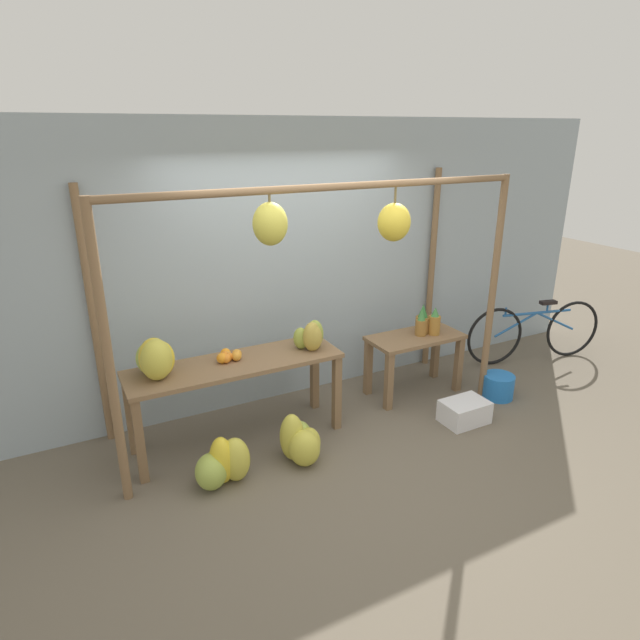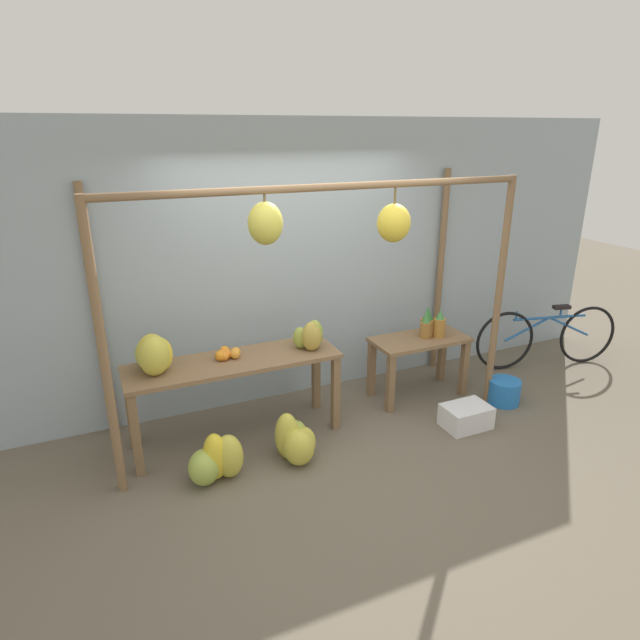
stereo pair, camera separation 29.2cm
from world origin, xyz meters
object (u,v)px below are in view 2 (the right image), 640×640
object	(u,v)px
blue_bucket	(504,391)
papaya_pile	(311,336)
banana_pile_ground_left	(215,460)
banana_pile_ground_right	(296,441)
orange_pile	(227,354)
parked_bicycle	(547,337)
banana_pile_on_table	(154,354)
fruit_crate_white	(466,416)
pineapple_cluster	(431,325)

from	to	relation	value
blue_bucket	papaya_pile	world-z (taller)	papaya_pile
banana_pile_ground_left	banana_pile_ground_right	xyz separation A→B (m)	(0.70, -0.00, -0.00)
orange_pile	banana_pile_ground_right	world-z (taller)	orange_pile
banana_pile_ground_right	parked_bicycle	distance (m)	3.47
orange_pile	blue_bucket	world-z (taller)	orange_pile
papaya_pile	blue_bucket	bearing A→B (deg)	-12.16
banana_pile_on_table	orange_pile	xyz separation A→B (m)	(0.62, 0.04, -0.12)
banana_pile_ground_right	blue_bucket	size ratio (longest dim) A/B	1.57
papaya_pile	banana_pile_ground_left	bearing A→B (deg)	-155.12
banana_pile_on_table	orange_pile	world-z (taller)	banana_pile_on_table
banana_pile_ground_left	papaya_pile	world-z (taller)	papaya_pile
fruit_crate_white	blue_bucket	distance (m)	0.70
pineapple_cluster	banana_pile_ground_right	distance (m)	1.92
pineapple_cluster	papaya_pile	size ratio (longest dim) A/B	0.97
banana_pile_on_table	orange_pile	size ratio (longest dim) A/B	2.13
pineapple_cluster	blue_bucket	size ratio (longest dim) A/B	0.99
pineapple_cluster	parked_bicycle	bearing A→B (deg)	0.41
banana_pile_on_table	banana_pile_ground_left	bearing A→B (deg)	-59.60
pineapple_cluster	blue_bucket	world-z (taller)	pineapple_cluster
orange_pile	pineapple_cluster	distance (m)	2.14
banana_pile_ground_left	banana_pile_ground_right	world-z (taller)	banana_pile_ground_right
parked_bicycle	banana_pile_ground_right	bearing A→B (deg)	-170.33
pineapple_cluster	banana_pile_ground_left	size ratio (longest dim) A/B	0.61
orange_pile	fruit_crate_white	distance (m)	2.33
banana_pile_ground_right	fruit_crate_white	world-z (taller)	banana_pile_ground_right
papaya_pile	orange_pile	bearing A→B (deg)	171.53
banana_pile_ground_right	papaya_pile	xyz separation A→B (m)	(0.35, 0.48, 0.73)
pineapple_cluster	banana_pile_ground_left	distance (m)	2.56
banana_pile_ground_right	blue_bucket	bearing A→B (deg)	1.37
orange_pile	parked_bicycle	size ratio (longest dim) A/B	0.14
parked_bicycle	papaya_pile	world-z (taller)	papaya_pile
banana_pile_ground_left	banana_pile_ground_right	bearing A→B (deg)	-0.08
banana_pile_on_table	banana_pile_ground_left	world-z (taller)	banana_pile_on_table
banana_pile_ground_right	papaya_pile	world-z (taller)	papaya_pile
pineapple_cluster	fruit_crate_white	size ratio (longest dim) A/B	0.73
fruit_crate_white	blue_bucket	xyz separation A→B (m)	(0.66, 0.22, 0.02)
orange_pile	banana_pile_on_table	bearing A→B (deg)	-176.43
banana_pile_ground_left	blue_bucket	xyz separation A→B (m)	(3.03, 0.06, -0.05)
banana_pile_on_table	parked_bicycle	bearing A→B (deg)	0.31
banana_pile_ground_left	papaya_pile	bearing A→B (deg)	24.88
banana_pile_ground_right	parked_bicycle	bearing A→B (deg)	9.67
banana_pile_on_table	banana_pile_ground_right	world-z (taller)	banana_pile_on_table
fruit_crate_white	blue_bucket	size ratio (longest dim) A/B	1.36
banana_pile_ground_left	blue_bucket	distance (m)	3.03
banana_pile_on_table	fruit_crate_white	size ratio (longest dim) A/B	1.16
parked_bicycle	orange_pile	bearing A→B (deg)	179.79
banana_pile_on_table	papaya_pile	bearing A→B (deg)	-3.07
banana_pile_ground_left	fruit_crate_white	distance (m)	2.38
parked_bicycle	papaya_pile	xyz separation A→B (m)	(-3.07, -0.10, 0.53)
blue_bucket	banana_pile_ground_left	bearing A→B (deg)	-178.96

